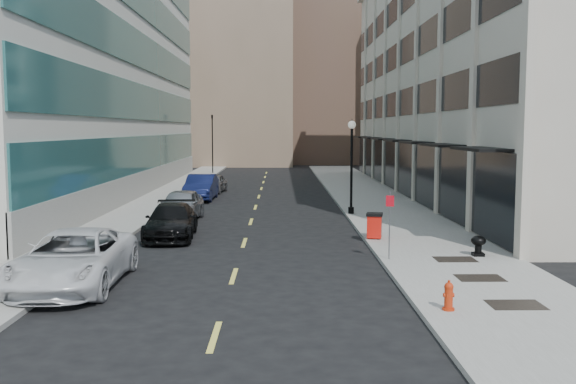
{
  "coord_description": "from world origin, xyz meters",
  "views": [
    {
      "loc": [
        1.5,
        -18.16,
        4.71
      ],
      "look_at": [
        1.82,
        8.77,
        2.03
      ],
      "focal_mm": 40.0,
      "sensor_mm": 36.0,
      "label": 1
    }
  ],
  "objects_px": {
    "urn_planter": "(478,244)",
    "traffic_signal": "(212,119)",
    "car_blue_sedan": "(201,187)",
    "car_grey_sedan": "(213,183)",
    "car_white_van": "(73,259)",
    "car_silver_sedan": "(181,205)",
    "fire_hydrant": "(449,296)",
    "trash_bin": "(374,225)",
    "car_black_pickup": "(171,221)",
    "sign_post": "(390,215)",
    "lamppost": "(352,158)"
  },
  "relations": [
    {
      "from": "traffic_signal",
      "to": "car_grey_sedan",
      "type": "height_order",
      "value": "traffic_signal"
    },
    {
      "from": "sign_post",
      "to": "car_silver_sedan",
      "type": "bearing_deg",
      "value": 141.51
    },
    {
      "from": "car_blue_sedan",
      "to": "car_grey_sedan",
      "type": "height_order",
      "value": "car_blue_sedan"
    },
    {
      "from": "car_blue_sedan",
      "to": "trash_bin",
      "type": "bearing_deg",
      "value": -59.01
    },
    {
      "from": "urn_planter",
      "to": "traffic_signal",
      "type": "bearing_deg",
      "value": 107.93
    },
    {
      "from": "car_silver_sedan",
      "to": "sign_post",
      "type": "relative_size",
      "value": 1.96
    },
    {
      "from": "car_white_van",
      "to": "car_grey_sedan",
      "type": "bearing_deg",
      "value": 86.82
    },
    {
      "from": "car_white_van",
      "to": "urn_planter",
      "type": "bearing_deg",
      "value": 15.25
    },
    {
      "from": "car_silver_sedan",
      "to": "car_grey_sedan",
      "type": "relative_size",
      "value": 1.19
    },
    {
      "from": "fire_hydrant",
      "to": "car_grey_sedan",
      "type": "bearing_deg",
      "value": 107.38
    },
    {
      "from": "traffic_signal",
      "to": "lamppost",
      "type": "height_order",
      "value": "traffic_signal"
    },
    {
      "from": "car_white_van",
      "to": "fire_hydrant",
      "type": "bearing_deg",
      "value": -17.28
    },
    {
      "from": "car_blue_sedan",
      "to": "urn_planter",
      "type": "distance_m",
      "value": 23.16
    },
    {
      "from": "car_white_van",
      "to": "fire_hydrant",
      "type": "height_order",
      "value": "car_white_van"
    },
    {
      "from": "fire_hydrant",
      "to": "lamppost",
      "type": "distance_m",
      "value": 18.64
    },
    {
      "from": "car_grey_sedan",
      "to": "fire_hydrant",
      "type": "height_order",
      "value": "car_grey_sedan"
    },
    {
      "from": "car_white_van",
      "to": "sign_post",
      "type": "distance_m",
      "value": 10.5
    },
    {
      "from": "car_black_pickup",
      "to": "sign_post",
      "type": "relative_size",
      "value": 2.1
    },
    {
      "from": "lamppost",
      "to": "urn_planter",
      "type": "xyz_separation_m",
      "value": [
        3.3,
        -11.57,
        -2.54
      ]
    },
    {
      "from": "car_white_van",
      "to": "car_silver_sedan",
      "type": "distance_m",
      "value": 13.81
    },
    {
      "from": "car_white_van",
      "to": "car_grey_sedan",
      "type": "distance_m",
      "value": 28.29
    },
    {
      "from": "fire_hydrant",
      "to": "urn_planter",
      "type": "distance_m",
      "value": 7.46
    },
    {
      "from": "car_blue_sedan",
      "to": "sign_post",
      "type": "distance_m",
      "value": 22.11
    },
    {
      "from": "trash_bin",
      "to": "sign_post",
      "type": "bearing_deg",
      "value": -79.19
    },
    {
      "from": "lamppost",
      "to": "sign_post",
      "type": "relative_size",
      "value": 2.12
    },
    {
      "from": "car_white_van",
      "to": "car_black_pickup",
      "type": "relative_size",
      "value": 1.2
    },
    {
      "from": "car_silver_sedan",
      "to": "lamppost",
      "type": "distance_m",
      "value": 9.32
    },
    {
      "from": "lamppost",
      "to": "urn_planter",
      "type": "height_order",
      "value": "lamppost"
    },
    {
      "from": "traffic_signal",
      "to": "urn_planter",
      "type": "height_order",
      "value": "traffic_signal"
    },
    {
      "from": "traffic_signal",
      "to": "car_grey_sedan",
      "type": "distance_m",
      "value": 19.86
    },
    {
      "from": "car_black_pickup",
      "to": "fire_hydrant",
      "type": "relative_size",
      "value": 6.6
    },
    {
      "from": "car_white_van",
      "to": "trash_bin",
      "type": "height_order",
      "value": "car_white_van"
    },
    {
      "from": "car_grey_sedan",
      "to": "fire_hydrant",
      "type": "relative_size",
      "value": 5.2
    },
    {
      "from": "car_blue_sedan",
      "to": "car_grey_sedan",
      "type": "distance_m",
      "value": 4.88
    },
    {
      "from": "car_white_van",
      "to": "sign_post",
      "type": "xyz_separation_m",
      "value": [
        9.96,
        3.23,
        0.86
      ]
    },
    {
      "from": "car_blue_sedan",
      "to": "car_grey_sedan",
      "type": "relative_size",
      "value": 1.28
    },
    {
      "from": "car_blue_sedan",
      "to": "trash_bin",
      "type": "distance_m",
      "value": 18.35
    },
    {
      "from": "lamppost",
      "to": "urn_planter",
      "type": "relative_size",
      "value": 6.96
    },
    {
      "from": "car_silver_sedan",
      "to": "car_blue_sedan",
      "type": "xyz_separation_m",
      "value": [
        -0.16,
        9.63,
        0.03
      ]
    },
    {
      "from": "car_silver_sedan",
      "to": "sign_post",
      "type": "distance_m",
      "value": 13.81
    },
    {
      "from": "car_silver_sedan",
      "to": "traffic_signal",
      "type": "bearing_deg",
      "value": 95.08
    },
    {
      "from": "car_grey_sedan",
      "to": "sign_post",
      "type": "bearing_deg",
      "value": -64.71
    },
    {
      "from": "car_grey_sedan",
      "to": "fire_hydrant",
      "type": "bearing_deg",
      "value": -67.65
    },
    {
      "from": "car_black_pickup",
      "to": "car_blue_sedan",
      "type": "xyz_separation_m",
      "value": [
        -0.54,
        14.84,
        0.11
      ]
    },
    {
      "from": "car_silver_sedan",
      "to": "car_blue_sedan",
      "type": "height_order",
      "value": "car_blue_sedan"
    },
    {
      "from": "car_white_van",
      "to": "car_blue_sedan",
      "type": "distance_m",
      "value": 23.41
    },
    {
      "from": "car_silver_sedan",
      "to": "car_grey_sedan",
      "type": "distance_m",
      "value": 14.5
    },
    {
      "from": "car_silver_sedan",
      "to": "trash_bin",
      "type": "relative_size",
      "value": 4.42
    },
    {
      "from": "fire_hydrant",
      "to": "urn_planter",
      "type": "height_order",
      "value": "fire_hydrant"
    },
    {
      "from": "car_black_pickup",
      "to": "car_blue_sedan",
      "type": "height_order",
      "value": "car_blue_sedan"
    }
  ]
}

